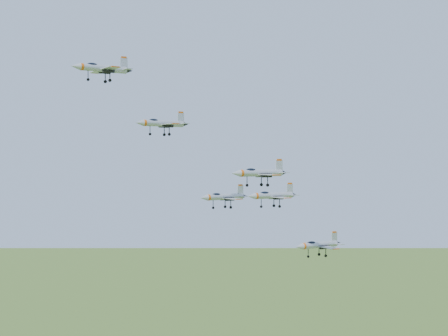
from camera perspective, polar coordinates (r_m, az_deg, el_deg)
name	(u,v)px	position (r m, az deg, el deg)	size (l,w,h in m)	color
jet_lead	(102,68)	(121.38, -11.12, 8.94)	(12.48, 10.43, 3.34)	#A3A9B0
jet_left_high	(162,123)	(118.14, -5.72, 4.09)	(11.26, 9.41, 3.01)	#A3A9B0
jet_right_high	(259,173)	(100.52, 3.24, -0.44)	(10.57, 8.75, 2.83)	#A3A9B0
jet_left_low	(223,197)	(129.72, -0.05, -2.64)	(11.80, 9.87, 3.16)	#A3A9B0
jet_right_low	(272,195)	(112.61, 4.41, -2.51)	(10.54, 8.71, 2.82)	#A3A9B0
jet_trail	(318,245)	(127.58, 8.60, -6.95)	(11.68, 9.72, 3.12)	#A3A9B0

